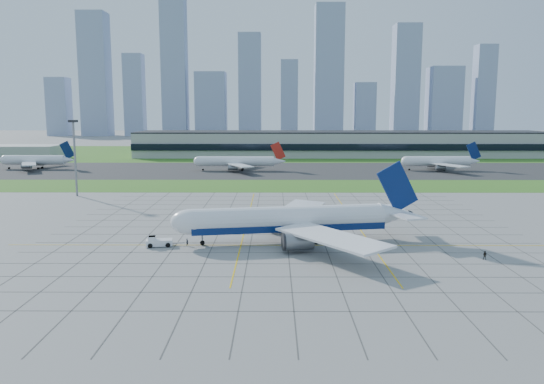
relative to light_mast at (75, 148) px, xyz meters
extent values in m
plane|color=gray|center=(70.00, -65.00, -16.18)|extent=(1400.00, 1400.00, 0.00)
cube|color=#387120|center=(70.00, 25.00, -16.16)|extent=(700.00, 35.00, 0.04)
cube|color=#383838|center=(70.00, 80.00, -16.15)|extent=(700.00, 75.00, 0.04)
cube|color=#387120|center=(70.00, 190.00, -16.16)|extent=(700.00, 145.00, 0.04)
cube|color=#474744|center=(22.00, -55.00, -16.17)|extent=(0.18, 130.00, 0.02)
cube|color=#474744|center=(30.00, -55.00, -16.17)|extent=(0.18, 130.00, 0.02)
cube|color=#474744|center=(38.00, -55.00, -16.17)|extent=(0.18, 130.00, 0.02)
cube|color=#474744|center=(46.00, -55.00, -16.17)|extent=(0.18, 130.00, 0.02)
cube|color=#474744|center=(54.00, -55.00, -16.17)|extent=(0.18, 130.00, 0.02)
cube|color=#474744|center=(62.00, -55.00, -16.17)|extent=(0.18, 130.00, 0.02)
cube|color=#474744|center=(70.00, -55.00, -16.17)|extent=(0.18, 130.00, 0.02)
cube|color=#474744|center=(78.00, -55.00, -16.17)|extent=(0.18, 130.00, 0.02)
cube|color=#474744|center=(86.00, -55.00, -16.17)|extent=(0.18, 130.00, 0.02)
cube|color=#474744|center=(94.00, -55.00, -16.17)|extent=(0.18, 130.00, 0.02)
cube|color=#474744|center=(102.00, -55.00, -16.17)|extent=(0.18, 130.00, 0.02)
cube|color=#474744|center=(110.00, -55.00, -16.17)|extent=(0.18, 130.00, 0.02)
cube|color=#474744|center=(118.00, -55.00, -16.17)|extent=(0.18, 130.00, 0.02)
cube|color=#474744|center=(70.00, -105.00, -16.17)|extent=(110.00, 0.18, 0.02)
cube|color=#474744|center=(70.00, -97.00, -16.17)|extent=(110.00, 0.18, 0.02)
cube|color=#474744|center=(70.00, -89.00, -16.17)|extent=(110.00, 0.18, 0.02)
cube|color=#474744|center=(70.00, -81.00, -16.17)|extent=(110.00, 0.18, 0.02)
cube|color=#474744|center=(70.00, -73.00, -16.17)|extent=(110.00, 0.18, 0.02)
cube|color=#474744|center=(70.00, -65.00, -16.17)|extent=(110.00, 0.18, 0.02)
cube|color=#474744|center=(70.00, -57.00, -16.17)|extent=(110.00, 0.18, 0.02)
cube|color=#474744|center=(70.00, -49.00, -16.17)|extent=(110.00, 0.18, 0.02)
cube|color=#474744|center=(70.00, -41.00, -16.17)|extent=(110.00, 0.18, 0.02)
cube|color=#474744|center=(70.00, -33.00, -16.17)|extent=(110.00, 0.18, 0.02)
cube|color=#474744|center=(70.00, -25.00, -16.17)|extent=(110.00, 0.18, 0.02)
cube|color=#474744|center=(70.00, -17.00, -16.17)|extent=(110.00, 0.18, 0.02)
cube|color=#474744|center=(70.00, -9.00, -16.17)|extent=(110.00, 0.18, 0.02)
cube|color=#474744|center=(70.00, -1.00, -16.17)|extent=(110.00, 0.18, 0.02)
cube|color=yellow|center=(70.00, -67.00, -16.16)|extent=(120.00, 0.25, 0.03)
cube|color=yellow|center=(60.00, -45.00, -16.16)|extent=(0.25, 100.00, 0.03)
cube|color=yellow|center=(88.00, -45.00, -16.16)|extent=(0.25, 100.00, 0.03)
cube|color=#B7B7B2|center=(110.00, 165.00, -8.68)|extent=(260.00, 42.00, 15.00)
cube|color=black|center=(110.00, 143.50, -9.18)|extent=(260.00, 1.00, 4.00)
cube|color=black|center=(110.00, 165.00, -0.78)|extent=(260.00, 42.00, 0.80)
cube|color=#B7B7B2|center=(-90.00, 145.00, -12.18)|extent=(50.00, 25.00, 8.00)
cylinder|color=gray|center=(0.00, 0.00, -3.68)|extent=(0.70, 0.70, 25.00)
cube|color=black|center=(0.00, 0.00, 9.02)|extent=(2.50, 2.50, 0.80)
cube|color=#93A3C1|center=(-188.00, 455.00, 17.82)|extent=(24.00, 21.60, 68.00)
cube|color=#93A3C1|center=(-143.00, 455.00, 54.82)|extent=(31.00, 27.90, 142.00)
cube|color=#93A3C1|center=(-98.00, 455.00, 31.32)|extent=(22.00, 19.80, 95.00)
cube|color=#93A3C1|center=(-50.00, 455.00, 63.82)|extent=(28.00, 25.20, 160.00)
cube|color=#93A3C1|center=(-8.00, 455.00, 20.82)|extent=(35.00, 31.50, 74.00)
cube|color=#93A3C1|center=(38.00, 455.00, 42.82)|extent=(26.00, 23.40, 118.00)
cube|color=#93A3C1|center=(84.00, 455.00, 27.82)|extent=(20.00, 18.00, 88.00)
cube|color=#93A3C1|center=(130.00, 455.00, 58.82)|extent=(33.00, 29.70, 150.00)
cube|color=#93A3C1|center=(173.00, 455.00, 14.82)|extent=(24.00, 21.60, 62.00)
cube|color=#93A3C1|center=(220.00, 455.00, 47.82)|extent=(29.00, 26.10, 128.00)
cube|color=#93A3C1|center=(266.00, 455.00, 23.82)|extent=(36.00, 32.40, 80.00)
cube|color=#93A3C1|center=(312.00, 455.00, 36.32)|extent=(22.00, 19.80, 105.00)
cylinder|color=white|center=(70.32, -63.75, -11.03)|extent=(42.65, 12.62, 5.52)
cube|color=#081D56|center=(70.32, -63.75, -12.78)|extent=(42.59, 12.26, 1.47)
ellipsoid|color=white|center=(49.46, -67.34, -11.03)|extent=(9.64, 6.94, 5.52)
cube|color=black|center=(47.47, -67.68, -10.57)|extent=(2.49, 3.25, 0.55)
cone|color=white|center=(94.35, -59.61, -10.75)|extent=(8.14, 6.42, 5.24)
cube|color=#081D56|center=(94.80, -59.53, -4.59)|extent=(9.97, 2.16, 11.74)
cube|color=white|center=(73.26, -48.30, -11.95)|extent=(15.17, 27.06, 0.89)
cube|color=white|center=(78.26, -77.32, -11.95)|extent=(21.79, 25.75, 0.89)
cylinder|color=slate|center=(68.68, -54.23, -13.79)|extent=(6.49, 4.46, 3.50)
cylinder|color=slate|center=(71.96, -73.27, -13.79)|extent=(6.49, 4.46, 3.50)
cylinder|color=gray|center=(51.73, -66.95, -14.98)|extent=(0.38, 0.38, 2.39)
cylinder|color=black|center=(51.73, -66.95, -15.68)|extent=(1.08, 0.63, 1.01)
cylinder|color=black|center=(74.35, -60.07, -15.58)|extent=(1.37, 1.29, 1.20)
cylinder|color=black|center=(75.35, -65.87, -15.58)|extent=(1.37, 1.29, 1.20)
cube|color=white|center=(42.71, -68.01, -15.36)|extent=(5.83, 3.45, 1.28)
cube|color=white|center=(41.27, -68.26, -14.45)|extent=(1.96, 2.26, 1.00)
cube|color=black|center=(41.27, -68.26, -14.26)|extent=(1.75, 2.05, 0.64)
cube|color=gray|center=(46.58, -67.34, -15.63)|extent=(2.73, 0.63, 0.16)
cylinder|color=black|center=(40.71, -67.15, -15.68)|extent=(1.07, 0.62, 1.00)
cylinder|color=black|center=(41.12, -69.49, -15.68)|extent=(1.07, 0.62, 1.00)
cylinder|color=black|center=(44.31, -66.53, -15.68)|extent=(1.07, 0.62, 1.00)
cylinder|color=black|center=(44.71, -68.87, -15.68)|extent=(1.07, 0.62, 1.00)
imported|color=black|center=(48.60, -67.64, -15.39)|extent=(0.66, 0.69, 1.58)
imported|color=black|center=(107.87, -77.99, -15.33)|extent=(1.05, 0.99, 1.71)
cylinder|color=white|center=(-52.42, 85.07, -11.68)|extent=(29.60, 4.80, 4.80)
cube|color=#071C47|center=(-35.97, 85.07, -6.68)|extent=(7.46, 0.40, 9.15)
cube|color=white|center=(-50.36, 96.07, -12.48)|extent=(13.89, 20.66, 0.40)
cube|color=white|center=(-50.36, 74.07, -12.48)|extent=(13.89, 20.66, 0.40)
cylinder|color=black|center=(-49.95, 87.27, -15.68)|extent=(1.00, 1.00, 1.00)
cylinder|color=black|center=(-49.95, 82.87, -15.68)|extent=(1.00, 1.00, 1.00)
cylinder|color=white|center=(48.49, 78.42, -11.68)|extent=(36.50, 4.80, 4.80)
cube|color=red|center=(68.77, 78.42, -6.68)|extent=(7.46, 0.40, 9.15)
cube|color=white|center=(51.03, 89.42, -12.48)|extent=(13.89, 20.66, 0.40)
cube|color=white|center=(51.03, 67.42, -12.48)|extent=(13.89, 20.66, 0.40)
cylinder|color=black|center=(51.54, 80.62, -15.68)|extent=(1.00, 1.00, 1.00)
cylinder|color=black|center=(51.54, 76.22, -15.68)|extent=(1.00, 1.00, 1.00)
cylinder|color=white|center=(146.49, 79.57, -11.68)|extent=(30.85, 4.80, 4.80)
cube|color=#081C54|center=(163.63, 79.57, -6.68)|extent=(7.46, 0.40, 9.15)
cube|color=white|center=(148.63, 90.57, -12.48)|extent=(13.89, 20.66, 0.40)
cube|color=white|center=(148.63, 68.57, -12.48)|extent=(13.89, 20.66, 0.40)
cylinder|color=black|center=(149.06, 81.77, -15.68)|extent=(1.00, 1.00, 1.00)
cylinder|color=black|center=(149.06, 77.37, -15.68)|extent=(1.00, 1.00, 1.00)
camera|label=1|loc=(67.26, -177.39, 12.13)|focal=35.00mm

